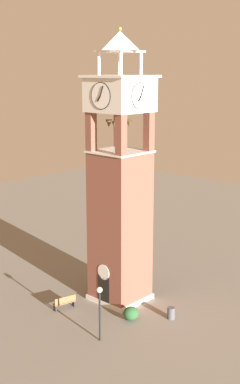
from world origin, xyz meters
The scene contains 6 objects.
ground centered at (0.00, 0.00, 0.00)m, with size 80.00×80.00×0.00m, color gray.
clock_tower centered at (0.00, 0.00, 7.87)m, with size 3.94×3.94×19.03m.
park_bench centered at (-1.68, -3.88, 0.48)m, with size 0.84×1.66×0.95m.
lamp_post centered at (3.24, -5.28, 2.48)m, with size 0.36×0.36×3.54m.
trash_bin centered at (4.67, 0.03, 0.40)m, with size 0.52×0.52×0.80m, color #4C4C51.
shrub_near_entry centered at (2.82, -1.94, 0.46)m, with size 1.04×1.04×0.92m, color #28562D.
Camera 1 is at (24.26, -25.97, 16.41)m, focal length 49.06 mm.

